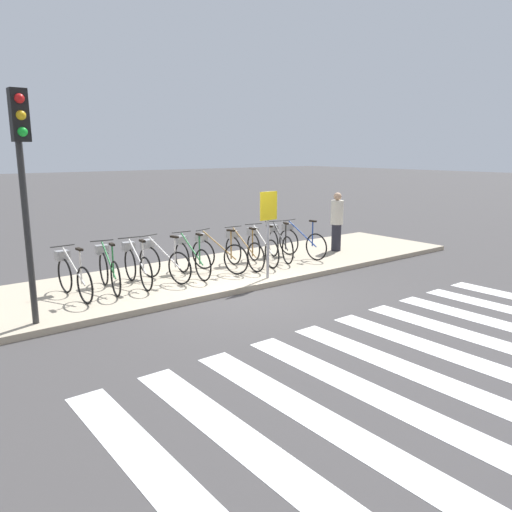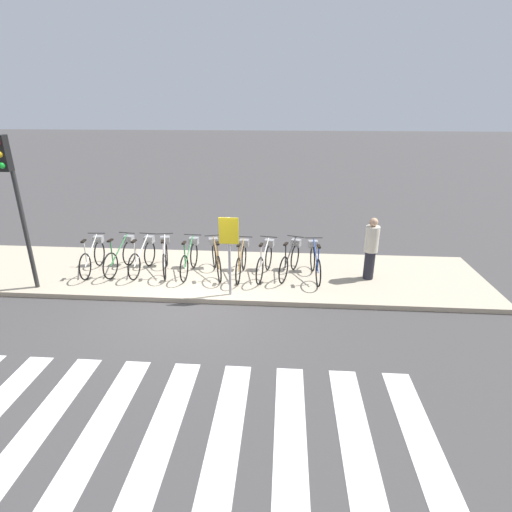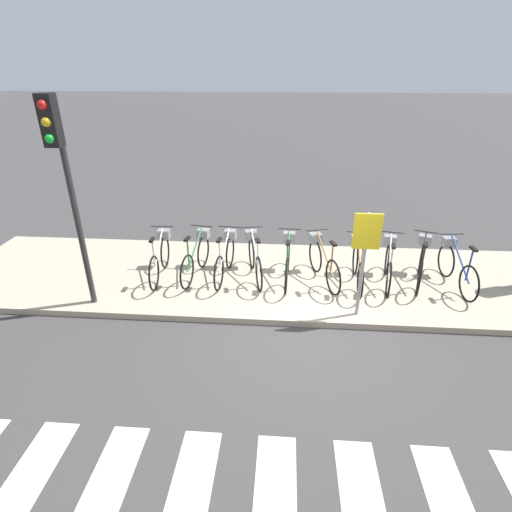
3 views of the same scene
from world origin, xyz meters
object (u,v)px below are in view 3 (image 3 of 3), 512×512
object	(u,v)px
parked_bicycle_5	(322,260)
parked_bicycle_8	(421,261)
parked_bicycle_4	(288,259)
traffic_light	(62,163)
parked_bicycle_1	(197,255)
parked_bicycle_0	(160,256)
parked_bicycle_3	(254,257)
parked_bicycle_9	(456,265)
sign_post	(365,248)
parked_bicycle_7	(388,262)
parked_bicycle_6	(358,263)
parked_bicycle_2	(226,256)

from	to	relation	value
parked_bicycle_5	parked_bicycle_8	xyz separation A→B (m)	(1.94, 0.07, 0.00)
parked_bicycle_4	traffic_light	distance (m)	4.33
parked_bicycle_1	parked_bicycle_5	xyz separation A→B (m)	(2.53, -0.03, 0.00)
parked_bicycle_0	parked_bicycle_3	distance (m)	1.91
parked_bicycle_1	parked_bicycle_9	distance (m)	5.09
parked_bicycle_9	parked_bicycle_0	bearing A→B (deg)	-179.64
parked_bicycle_3	traffic_light	world-z (taller)	traffic_light
parked_bicycle_8	sign_post	world-z (taller)	sign_post
parked_bicycle_7	parked_bicycle_9	bearing A→B (deg)	-0.51
parked_bicycle_7	parked_bicycle_5	bearing A→B (deg)	179.25
parked_bicycle_1	traffic_light	distance (m)	3.02
parked_bicycle_0	parked_bicycle_4	size ratio (longest dim) A/B	1.00
parked_bicycle_7	parked_bicycle_6	bearing A→B (deg)	-174.78
parked_bicycle_0	parked_bicycle_6	distance (m)	3.95
parked_bicycle_2	parked_bicycle_4	size ratio (longest dim) A/B	1.00
parked_bicycle_1	parked_bicycle_9	bearing A→B (deg)	-0.64
parked_bicycle_2	parked_bicycle_7	size ratio (longest dim) A/B	1.01
parked_bicycle_8	parked_bicycle_1	bearing A→B (deg)	-179.50
parked_bicycle_8	parked_bicycle_4	bearing A→B (deg)	-178.43
parked_bicycle_7	sign_post	xyz separation A→B (m)	(-0.75, -1.20, 0.84)
parked_bicycle_1	parked_bicycle_4	distance (m)	1.85
parked_bicycle_9	parked_bicycle_5	bearing A→B (deg)	179.37
parked_bicycle_8	parked_bicycle_9	bearing A→B (deg)	-8.84
parked_bicycle_5	parked_bicycle_7	bearing A→B (deg)	-0.75
parked_bicycle_1	parked_bicycle_2	size ratio (longest dim) A/B	1.00
parked_bicycle_6	parked_bicycle_7	world-z (taller)	same
parked_bicycle_0	parked_bicycle_9	world-z (taller)	same
parked_bicycle_2	parked_bicycle_9	size ratio (longest dim) A/B	1.00
parked_bicycle_4	parked_bicycle_9	distance (m)	3.25
parked_bicycle_6	parked_bicycle_9	distance (m)	1.88
parked_bicycle_4	parked_bicycle_5	world-z (taller)	same
parked_bicycle_6	parked_bicycle_5	bearing A→B (deg)	173.98
parked_bicycle_3	parked_bicycle_7	bearing A→B (deg)	-1.28
parked_bicycle_8	sign_post	xyz separation A→B (m)	(-1.41, -1.29, 0.84)
parked_bicycle_0	parked_bicycle_1	distance (m)	0.74
parked_bicycle_1	parked_bicycle_3	world-z (taller)	same
parked_bicycle_5	parked_bicycle_9	bearing A→B (deg)	-0.63
parked_bicycle_2	parked_bicycle_8	world-z (taller)	same
parked_bicycle_2	traffic_light	bearing A→B (deg)	-150.58
parked_bicycle_9	traffic_light	xyz separation A→B (m)	(-6.79, -1.24, 2.13)
parked_bicycle_4	parked_bicycle_6	bearing A→B (deg)	-2.85
parked_bicycle_5	sign_post	xyz separation A→B (m)	(0.53, -1.22, 0.84)
parked_bicycle_4	sign_post	size ratio (longest dim) A/B	0.87
parked_bicycle_6	sign_post	xyz separation A→B (m)	(-0.15, -1.15, 0.84)
sign_post	parked_bicycle_6	bearing A→B (deg)	82.58
parked_bicycle_5	parked_bicycle_6	bearing A→B (deg)	-6.02
parked_bicycle_3	parked_bicycle_8	size ratio (longest dim) A/B	1.02
parked_bicycle_4	parked_bicycle_1	bearing A→B (deg)	178.99
parked_bicycle_1	parked_bicycle_6	world-z (taller)	same
parked_bicycle_7	sign_post	world-z (taller)	sign_post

